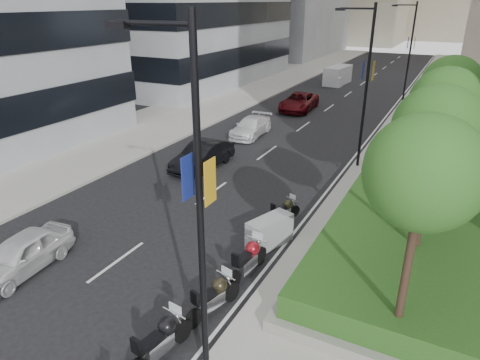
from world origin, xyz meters
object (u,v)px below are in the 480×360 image
Objects in this scene: lamp_post_2 at (408,49)px; motorcycle_5 at (270,232)px; motorcycle_2 at (161,340)px; motorcycle_4 at (249,259)px; delivery_van at (337,76)px; lamp_post_0 at (194,201)px; car_c at (251,127)px; car_d at (299,102)px; lamp_post_1 at (364,80)px; motorcycle_3 at (214,296)px; car_b at (203,156)px; car_a at (21,254)px; motorcycle_6 at (284,211)px.

motorcycle_5 is (-1.00, -28.27, -4.47)m from lamp_post_2.
motorcycle_2 is 4.59m from motorcycle_4.
delivery_van reaches higher than motorcycle_2.
lamp_post_0 is at bearing -164.22° from motorcycle_4.
lamp_post_2 is 35.35m from motorcycle_2.
delivery_van is at bearing 87.75° from car_c.
motorcycle_4 is 25.33m from car_d.
motorcycle_2 is 21.15m from car_c.
car_c is (-8.22, 19.91, -4.41)m from lamp_post_0.
motorcycle_2 is (-1.24, -17.05, -4.42)m from lamp_post_1.
lamp_post_0 is 3.93× the size of motorcycle_3.
car_b is (-7.88, -4.21, -4.30)m from lamp_post_1.
lamp_post_1 is 1.95× the size of car_b.
car_a is at bearing 147.80° from motorcycle_5.
motorcycle_2 is at bearing -162.40° from motorcycle_5.
car_c reaches higher than motorcycle_3.
delivery_van is at bearing 17.45° from motorcycle_2.
delivery_van reaches higher than car_d.
car_c is (-8.22, 2.91, -4.41)m from lamp_post_1.
car_a is 0.89× the size of car_c.
motorcycle_2 is 0.53× the size of car_b.
motorcycle_6 is at bearing -27.36° from car_b.
car_d is at bearing -83.42° from delivery_van.
lamp_post_1 is at bearing 90.00° from lamp_post_0.
motorcycle_3 is 0.93× the size of motorcycle_4.
delivery_van is (-0.37, 30.17, 0.18)m from car_b.
motorcycle_3 is at bearing -53.40° from car_b.
lamp_post_1 is 3.71× the size of motorcycle_2.
motorcycle_4 is 10.86m from car_b.
motorcycle_6 is 10.51m from car_a.
motorcycle_2 is at bearing -94.15° from lamp_post_1.
car_c is (-7.00, 11.05, 0.13)m from motorcycle_6.
motorcycle_5 is 9.22m from car_a.
car_b is 16.08m from car_d.
delivery_van is (-0.42, 14.09, 0.18)m from car_d.
car_a is (-7.33, -1.19, 0.07)m from motorcycle_3.
lamp_post_1 and lamp_post_2 have the same top height.
lamp_post_1 is at bearing 10.64° from motorcycle_3.
motorcycle_2 is at bearing -173.98° from motorcycle_3.
lamp_post_0 is 30.22m from car_d.
lamp_post_2 reaches higher than delivery_van.
car_a is 18.88m from car_c.
lamp_post_1 reaches higher than delivery_van.
lamp_post_1 reaches higher than car_c.
delivery_van is (-7.42, 38.44, 0.29)m from motorcycle_4.
car_c is (-7.22, 13.18, 0.06)m from motorcycle_5.
motorcycle_5 is at bearing -73.80° from delivery_van.
motorcycle_6 is at bearing 10.29° from motorcycle_4.
lamp_post_2 is 3.65× the size of motorcycle_4.
motorcycle_2 is (-1.24, -0.05, -4.42)m from lamp_post_0.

